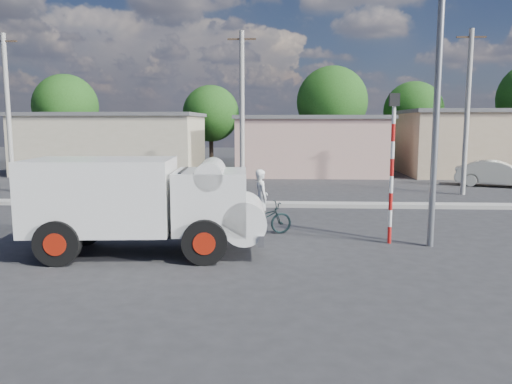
{
  "coord_description": "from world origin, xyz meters",
  "views": [
    {
      "loc": [
        0.03,
        -13.07,
        3.51
      ],
      "look_at": [
        -0.82,
        2.96,
        1.3
      ],
      "focal_mm": 35.0,
      "sensor_mm": 36.0,
      "label": 1
    }
  ],
  "objects_px": {
    "car_cream": "(497,174)",
    "streetlight": "(432,70)",
    "truck": "(147,202)",
    "cyclist": "(261,207)",
    "bicycle": "(261,218)",
    "traffic_pole": "(392,155)"
  },
  "relations": [
    {
      "from": "car_cream",
      "to": "traffic_pole",
      "type": "relative_size",
      "value": 1.01
    },
    {
      "from": "car_cream",
      "to": "traffic_pole",
      "type": "xyz_separation_m",
      "value": [
        -8.87,
        -13.9,
        1.87
      ]
    },
    {
      "from": "bicycle",
      "to": "cyclist",
      "type": "xyz_separation_m",
      "value": [
        0.0,
        0.0,
        0.37
      ]
    },
    {
      "from": "truck",
      "to": "cyclist",
      "type": "relative_size",
      "value": 3.58
    },
    {
      "from": "truck",
      "to": "cyclist",
      "type": "bearing_deg",
      "value": 35.49
    },
    {
      "from": "car_cream",
      "to": "streetlight",
      "type": "xyz_separation_m",
      "value": [
        -7.93,
        -14.2,
        4.24
      ]
    },
    {
      "from": "bicycle",
      "to": "car_cream",
      "type": "bearing_deg",
      "value": -64.11
    },
    {
      "from": "cyclist",
      "to": "streetlight",
      "type": "distance_m",
      "value": 6.39
    },
    {
      "from": "streetlight",
      "to": "bicycle",
      "type": "bearing_deg",
      "value": 165.4
    },
    {
      "from": "cyclist",
      "to": "bicycle",
      "type": "bearing_deg",
      "value": -0.0
    },
    {
      "from": "bicycle",
      "to": "truck",
      "type": "bearing_deg",
      "value": 110.37
    },
    {
      "from": "car_cream",
      "to": "traffic_pole",
      "type": "bearing_deg",
      "value": 169.74
    },
    {
      "from": "cyclist",
      "to": "car_cream",
      "type": "height_order",
      "value": "cyclist"
    },
    {
      "from": "streetlight",
      "to": "truck",
      "type": "bearing_deg",
      "value": -170.87
    },
    {
      "from": "truck",
      "to": "bicycle",
      "type": "bearing_deg",
      "value": 35.49
    },
    {
      "from": "bicycle",
      "to": "streetlight",
      "type": "height_order",
      "value": "streetlight"
    },
    {
      "from": "truck",
      "to": "car_cream",
      "type": "bearing_deg",
      "value": 40.04
    },
    {
      "from": "bicycle",
      "to": "traffic_pole",
      "type": "distance_m",
      "value": 4.45
    },
    {
      "from": "truck",
      "to": "traffic_pole",
      "type": "bearing_deg",
      "value": 8.23
    },
    {
      "from": "car_cream",
      "to": "streetlight",
      "type": "height_order",
      "value": "streetlight"
    },
    {
      "from": "bicycle",
      "to": "car_cream",
      "type": "relative_size",
      "value": 0.45
    },
    {
      "from": "bicycle",
      "to": "traffic_pole",
      "type": "height_order",
      "value": "traffic_pole"
    }
  ]
}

